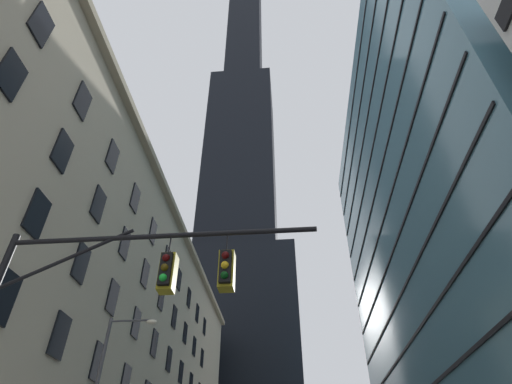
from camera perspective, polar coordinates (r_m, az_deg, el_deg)
The scene contains 4 objects.
station_building at distance 41.39m, azimuth -22.65°, elevation -17.94°, with size 13.12×67.91×26.88m.
dark_skyscraper at distance 109.30m, azimuth -2.25°, elevation -1.78°, with size 27.28×27.28×215.41m.
glass_office_midrise at distance 45.22m, azimuth 26.68°, elevation -3.83°, with size 14.73×45.45×47.08m.
traffic_signal_mast at distance 11.06m, azimuth -19.26°, elevation -14.28°, with size 8.69×0.63×7.26m.
Camera 1 is at (1.02, -7.17, 1.29)m, focal length 28.36 mm.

